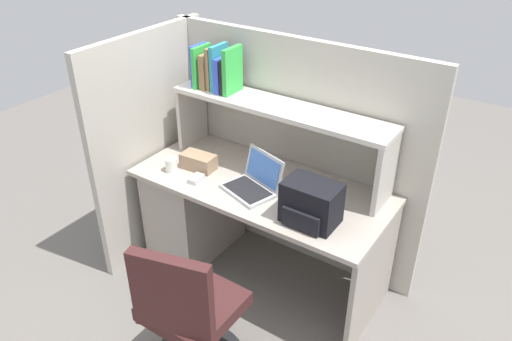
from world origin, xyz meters
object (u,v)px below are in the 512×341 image
(laptop, at_px, (254,182))
(office_chair, at_px, (190,321))
(computer_mouse, at_px, (196,179))
(backpack, at_px, (311,204))
(paper_cup, at_px, (171,165))
(tissue_box, at_px, (199,161))

(laptop, relative_size, office_chair, 0.40)
(computer_mouse, bearing_deg, laptop, 13.25)
(office_chair, bearing_deg, computer_mouse, -68.99)
(backpack, bearing_deg, office_chair, -113.27)
(laptop, bearing_deg, computer_mouse, -161.05)
(laptop, height_order, office_chair, laptop)
(backpack, xyz_separation_m, office_chair, (-0.30, -0.69, -0.45))
(backpack, height_order, paper_cup, backpack)
(office_chair, bearing_deg, backpack, -128.44)
(tissue_box, bearing_deg, backpack, -11.17)
(laptop, relative_size, tissue_box, 1.69)
(tissue_box, bearing_deg, office_chair, -58.58)
(paper_cup, bearing_deg, tissue_box, 45.51)
(computer_mouse, distance_m, office_chair, 0.90)
(laptop, relative_size, backpack, 1.24)
(backpack, distance_m, tissue_box, 0.88)
(laptop, xyz_separation_m, paper_cup, (-0.56, -0.11, -0.01))
(backpack, bearing_deg, laptop, 167.73)
(computer_mouse, xyz_separation_m, tissue_box, (-0.09, 0.13, 0.03))
(office_chair, bearing_deg, tissue_box, -69.41)
(backpack, distance_m, paper_cup, 0.99)
(laptop, distance_m, computer_mouse, 0.37)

